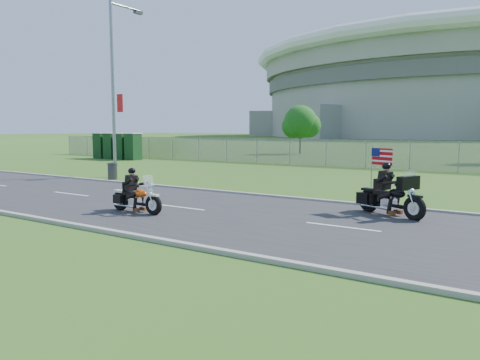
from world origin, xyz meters
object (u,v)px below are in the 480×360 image
Objects in this scene: porta_toilet_a at (133,147)px; trash_can at (112,171)px; streetlight at (116,78)px; porta_toilet_c at (112,146)px; motorcycle_lead at (136,199)px; porta_toilet_d at (101,146)px; porta_toilet_b at (122,147)px; motorcycle_follow at (391,198)px.

porta_toilet_a is 16.06m from trash_can.
porta_toilet_c is at bearing 139.94° from streetlight.
porta_toilet_a reaches higher than motorcycle_lead.
porta_toilet_d reaches higher than motorcycle_lead.
motorcycle_lead is at bearing -39.47° from streetlight.
streetlight is 17.34m from porta_toilet_c.
streetlight is at bearing -40.06° from porta_toilet_c.
porta_toilet_a is 2.60× the size of trash_can.
trash_can is (12.18, -11.89, -0.71)m from porta_toilet_b.
porta_toilet_b and porta_toilet_d have the same top height.
porta_toilet_a and porta_toilet_b have the same top height.
porta_toilet_c reaches higher than motorcycle_lead.
streetlight is 18.40m from porta_toilet_d.
porta_toilet_a reaches higher than motorcycle_follow.
porta_toilet_b is at bearing 0.00° from porta_toilet_c.
motorcycle_follow is (26.63, -14.49, -0.56)m from porta_toilet_a.
motorcycle_follow is 16.06m from trash_can.
trash_can is (13.58, -11.89, -0.71)m from porta_toilet_c.
porta_toilet_c is at bearing 140.89° from motorcycle_lead.
motorcycle_follow is (29.43, -14.49, -0.56)m from porta_toilet_c.
streetlight is 4.35× the size of porta_toilet_c.
porta_toilet_b reaches higher than trash_can.
streetlight is at bearing -47.09° from porta_toilet_a.
porta_toilet_b is at bearing 135.69° from trash_can.
motorcycle_follow is (7.21, 4.03, 0.11)m from motorcycle_lead.
porta_toilet_a is at bearing 0.00° from porta_toilet_b.
trash_can is at bearing -41.20° from porta_toilet_c.
motorcycle_follow is at bearing -12.58° from streetlight.
porta_toilet_c is 1.02× the size of motorcycle_lead.
streetlight reaches higher than porta_toilet_a.
motorcycle_follow is at bearing -28.55° from porta_toilet_a.
porta_toilet_b is 1.00× the size of porta_toilet_d.
porta_toilet_b reaches higher than motorcycle_follow.
motorcycle_lead is at bearing -127.30° from motorcycle_follow.
porta_toilet_c is 32.81m from motorcycle_follow.
porta_toilet_c is 0.95× the size of motorcycle_follow.
porta_toilet_c is (-1.40, 0.00, 0.00)m from porta_toilet_b.
streetlight is 13.23m from motorcycle_lead.
porta_toilet_d is at bearing 141.56° from trash_can.
streetlight is at bearing -43.35° from porta_toilet_b.
porta_toilet_a is 0.95× the size of motorcycle_follow.
streetlight is 4.35× the size of porta_toilet_b.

